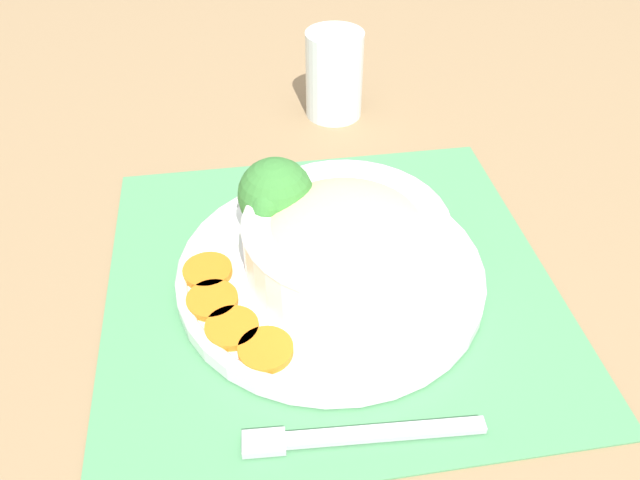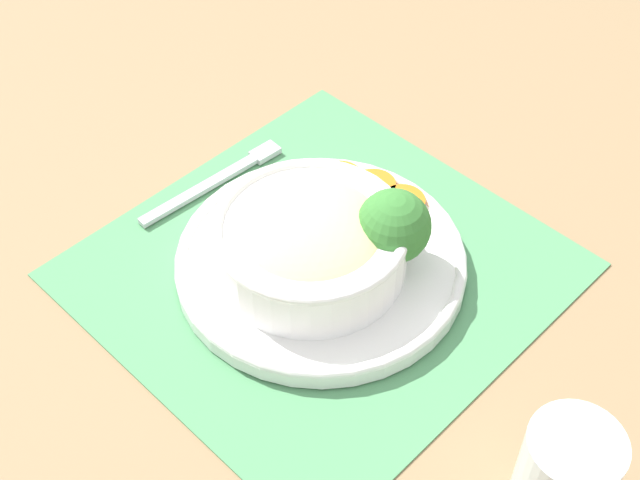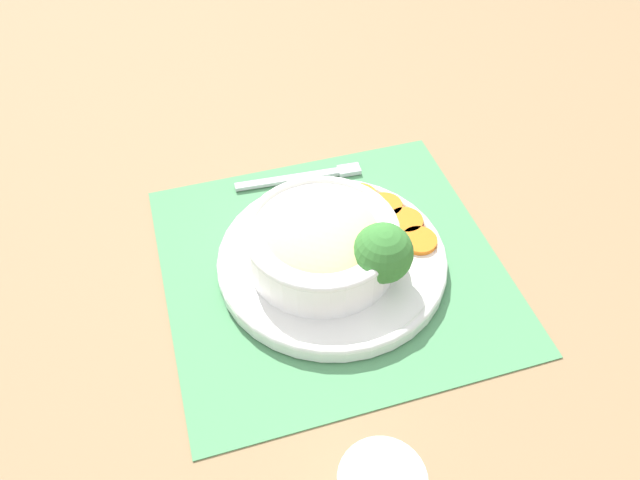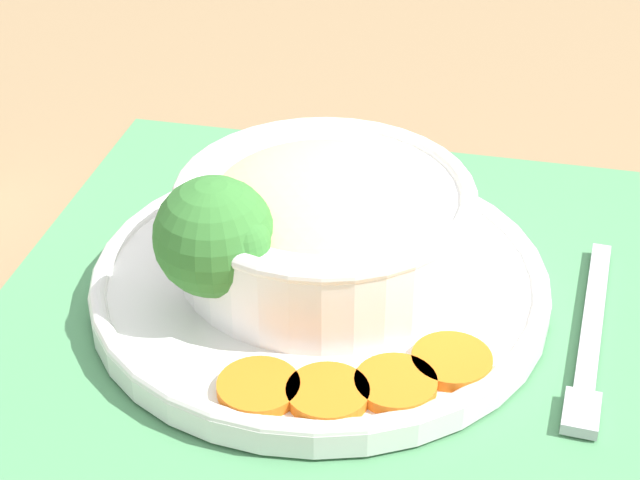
{
  "view_description": "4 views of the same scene",
  "coord_description": "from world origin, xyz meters",
  "views": [
    {
      "loc": [
        -0.42,
        0.07,
        0.43
      ],
      "look_at": [
        0.01,
        0.01,
        0.05
      ],
      "focal_mm": 35.0,
      "sensor_mm": 36.0,
      "label": 1
    },
    {
      "loc": [
        0.41,
        -0.42,
        0.67
      ],
      "look_at": [
        0.01,
        -0.01,
        0.06
      ],
      "focal_mm": 50.0,
      "sensor_mm": 36.0,
      "label": 2
    },
    {
      "loc": [
        0.49,
        -0.16,
        0.61
      ],
      "look_at": [
        -0.01,
        -0.01,
        0.04
      ],
      "focal_mm": 35.0,
      "sensor_mm": 36.0,
      "label": 3
    },
    {
      "loc": [
        -0.12,
        0.53,
        0.41
      ],
      "look_at": [
        0.0,
        -0.0,
        0.04
      ],
      "focal_mm": 60.0,
      "sensor_mm": 36.0,
      "label": 4
    }
  ],
  "objects": [
    {
      "name": "broccoli_floret",
      "position": [
        0.05,
        0.04,
        0.07
      ],
      "size": [
        0.07,
        0.07,
        0.09
      ],
      "color": "#759E51",
      "rests_on": "plate"
    },
    {
      "name": "carrot_slice_near",
      "position": [
        0.01,
        0.11,
        0.02
      ],
      "size": [
        0.05,
        0.05,
        0.01
      ],
      "color": "orange",
      "rests_on": "plate"
    },
    {
      "name": "carrot_slice_middle",
      "position": [
        -0.03,
        0.11,
        0.02
      ],
      "size": [
        0.05,
        0.05,
        0.01
      ],
      "color": "orange",
      "rests_on": "plate"
    },
    {
      "name": "carrot_slice_far",
      "position": [
        -0.06,
        0.09,
        0.02
      ],
      "size": [
        0.05,
        0.05,
        0.01
      ],
      "color": "orange",
      "rests_on": "plate"
    },
    {
      "name": "placemat",
      "position": [
        0.0,
        0.0,
        0.0
      ],
      "size": [
        0.41,
        0.42,
        0.0
      ],
      "color": "#4C8C59",
      "rests_on": "ground_plane"
    },
    {
      "name": "ground_plane",
      "position": [
        0.0,
        0.0,
        0.0
      ],
      "size": [
        4.0,
        4.0,
        0.0
      ],
      "primitive_type": "plane",
      "color": "#8C704C"
    },
    {
      "name": "carrot_slice_extra",
      "position": [
        -0.09,
        0.07,
        0.02
      ],
      "size": [
        0.05,
        0.05,
        0.01
      ],
      "color": "orange",
      "rests_on": "plate"
    },
    {
      "name": "bowl",
      "position": [
        -0.0,
        -0.01,
        0.05
      ],
      "size": [
        0.19,
        0.19,
        0.07
      ],
      "color": "white",
      "rests_on": "plate"
    },
    {
      "name": "fork",
      "position": [
        -0.17,
        0.02,
        0.01
      ],
      "size": [
        0.03,
        0.18,
        0.01
      ],
      "rotation": [
        0.0,
        0.0,
        -0.06
      ],
      "color": "#B7B7BC",
      "rests_on": "placemat"
    },
    {
      "name": "plate",
      "position": [
        0.0,
        0.0,
        0.02
      ],
      "size": [
        0.29,
        0.29,
        0.02
      ],
      "color": "white",
      "rests_on": "placemat"
    }
  ]
}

